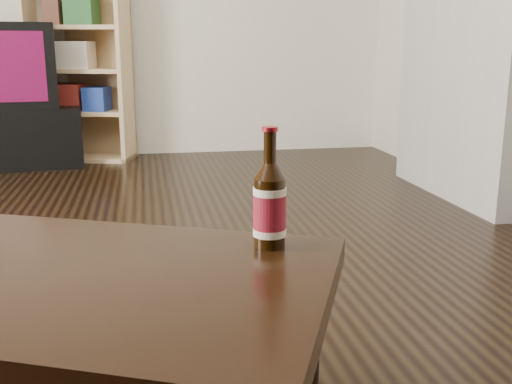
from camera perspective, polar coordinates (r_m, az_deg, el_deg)
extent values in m
cube|color=black|center=(4.75, -22.82, 4.80)|extent=(1.14, 0.67, 0.43)
cube|color=tan|center=(4.96, -20.30, 10.79)|extent=(0.12, 0.33, 1.37)
cube|color=tan|center=(4.71, -12.33, 11.21)|extent=(0.12, 0.33, 1.37)
cube|color=tan|center=(4.89, -15.90, 3.20)|extent=(0.80, 0.51, 0.03)
cube|color=tan|center=(4.97, -15.79, 11.12)|extent=(0.72, 0.22, 1.37)
cube|color=tan|center=(4.85, -16.17, 7.30)|extent=(0.73, 0.47, 0.03)
cube|color=tan|center=(4.83, -16.42, 11.02)|extent=(0.73, 0.47, 0.03)
cube|color=tan|center=(4.83, -16.67, 14.76)|extent=(0.73, 0.47, 0.03)
cube|color=maroon|center=(4.86, -17.52, 8.59)|extent=(0.30, 0.27, 0.20)
cube|color=navy|center=(4.78, -14.90, 8.56)|extent=(0.22, 0.25, 0.18)
cube|color=silver|center=(4.82, -17.20, 12.35)|extent=(0.36, 0.28, 0.20)
cube|color=#245929|center=(4.79, -16.25, 16.19)|extent=(0.26, 0.26, 0.20)
cube|color=#4F2A1D|center=(4.86, -18.53, 15.86)|extent=(0.18, 0.24, 0.18)
cube|color=black|center=(1.27, -19.78, -8.06)|extent=(1.31, 1.06, 0.06)
cylinder|color=black|center=(1.42, 4.70, -14.46)|extent=(0.09, 0.09, 0.37)
cylinder|color=black|center=(1.29, 1.31, -2.01)|extent=(0.08, 0.08, 0.15)
cylinder|color=maroon|center=(1.29, 1.31, -1.88)|extent=(0.08, 0.08, 0.09)
cylinder|color=beige|center=(1.28, 1.32, 0.09)|extent=(0.08, 0.08, 0.02)
cylinder|color=beige|center=(1.30, 1.30, -3.81)|extent=(0.08, 0.08, 0.02)
cone|color=black|center=(1.27, 1.33, 2.03)|extent=(0.08, 0.08, 0.03)
cylinder|color=black|center=(1.26, 1.34, 4.29)|extent=(0.03, 0.03, 0.07)
cylinder|color=maroon|center=(1.25, 1.35, 6.01)|extent=(0.04, 0.04, 0.01)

